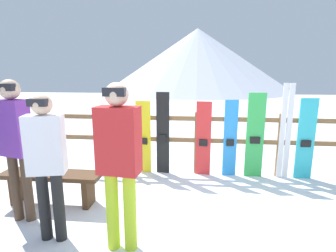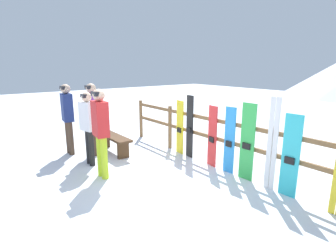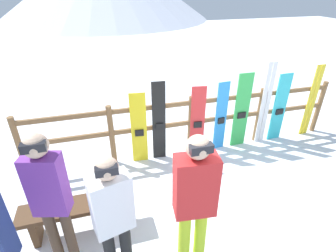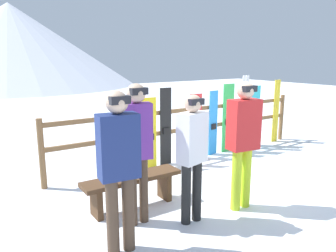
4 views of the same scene
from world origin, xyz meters
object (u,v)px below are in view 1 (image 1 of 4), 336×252
at_px(person_purple, 15,138).
at_px(ski_pair_white, 286,132).
at_px(snowboard_yellow, 143,137).
at_px(bench, 52,181).
at_px(person_white, 47,157).
at_px(snowboard_blue, 230,139).
at_px(snowboard_cyan, 306,140).
at_px(person_red, 119,156).
at_px(snowboard_red, 203,139).
at_px(snowboard_black_stripe, 163,134).
at_px(snowboard_green, 255,136).

xyz_separation_m(person_purple, ski_pair_white, (3.77, 1.80, -0.24)).
bearing_deg(snowboard_yellow, bench, -128.46).
height_order(person_purple, snowboard_yellow, person_purple).
xyz_separation_m(person_white, snowboard_yellow, (0.63, 2.14, -0.30)).
height_order(bench, snowboard_yellow, snowboard_yellow).
height_order(snowboard_blue, ski_pair_white, ski_pair_white).
bearing_deg(person_purple, snowboard_cyan, 23.60).
xyz_separation_m(person_purple, snowboard_yellow, (1.22, 1.80, -0.41)).
relative_size(ski_pair_white, snowboard_cyan, 1.17).
height_order(person_red, snowboard_blue, person_red).
height_order(snowboard_red, snowboard_blue, snowboard_blue).
xyz_separation_m(person_white, ski_pair_white, (3.18, 2.15, -0.13)).
distance_m(person_purple, person_white, 0.69).
height_order(person_white, snowboard_yellow, person_white).
relative_size(snowboard_black_stripe, snowboard_green, 1.00).
relative_size(bench, snowboard_cyan, 0.99).
bearing_deg(snowboard_cyan, snowboard_blue, -180.00).
height_order(person_purple, snowboard_cyan, person_purple).
height_order(snowboard_blue, snowboard_cyan, snowboard_cyan).
height_order(bench, person_red, person_red).
bearing_deg(snowboard_yellow, snowboard_blue, 0.00).
bearing_deg(person_red, ski_pair_white, 43.27).
xyz_separation_m(snowboard_yellow, ski_pair_white, (2.55, 0.00, 0.17)).
height_order(bench, snowboard_black_stripe, snowboard_black_stripe).
bearing_deg(person_red, snowboard_black_stripe, 85.61).
bearing_deg(snowboard_blue, person_red, -122.35).
distance_m(person_white, snowboard_black_stripe, 2.37).
bearing_deg(snowboard_green, person_purple, -151.03).
xyz_separation_m(snowboard_yellow, snowboard_red, (1.12, 0.00, 0.00)).
relative_size(snowboard_black_stripe, snowboard_red, 1.12).
bearing_deg(person_red, snowboard_blue, 57.65).
bearing_deg(person_red, person_purple, 163.95).
height_order(snowboard_yellow, snowboard_red, snowboard_red).
relative_size(snowboard_black_stripe, ski_pair_white, 0.90).
bearing_deg(snowboard_green, person_white, -141.13).
distance_m(snowboard_yellow, ski_pair_white, 2.56).
bearing_deg(bench, snowboard_cyan, 18.80).
bearing_deg(snowboard_black_stripe, person_red, -94.39).
bearing_deg(ski_pair_white, snowboard_red, -179.86).
bearing_deg(snowboard_red, snowboard_cyan, 0.00).
bearing_deg(snowboard_red, person_purple, -142.38).
bearing_deg(snowboard_blue, snowboard_green, 0.02).
bearing_deg(bench, snowboard_green, 23.55).
xyz_separation_m(bench, person_purple, (-0.14, -0.45, 0.74)).
bearing_deg(person_white, bench, 119.70).
relative_size(bench, ski_pair_white, 0.84).
distance_m(person_purple, snowboard_black_stripe, 2.42).
distance_m(person_red, snowboard_blue, 2.64).
relative_size(snowboard_green, snowboard_cyan, 1.06).
bearing_deg(snowboard_green, snowboard_yellow, -180.00).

